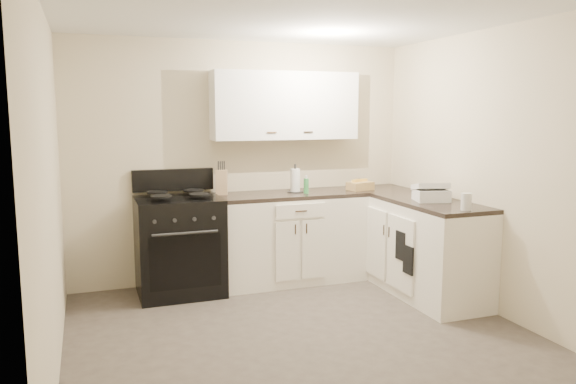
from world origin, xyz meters
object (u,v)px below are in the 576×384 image
object	(u,v)px
knife_block	(222,182)
countertop_grill	(431,195)
paper_towel	(295,181)
stove	(179,247)
wicker_basket	(360,186)

from	to	relation	value
knife_block	countertop_grill	bearing A→B (deg)	-14.09
knife_block	paper_towel	world-z (taller)	knife_block
knife_block	paper_towel	distance (m)	0.77
countertop_grill	stove	bearing A→B (deg)	174.39
stove	knife_block	world-z (taller)	knife_block
paper_towel	wicker_basket	bearing A→B (deg)	-5.85
wicker_basket	countertop_grill	bearing A→B (deg)	-72.73
paper_towel	wicker_basket	world-z (taller)	paper_towel
stove	wicker_basket	world-z (taller)	wicker_basket
knife_block	countertop_grill	size ratio (longest dim) A/B	0.84
wicker_basket	stove	bearing A→B (deg)	179.31
countertop_grill	wicker_basket	bearing A→B (deg)	124.30
stove	paper_towel	distance (m)	1.37
countertop_grill	knife_block	bearing A→B (deg)	165.50
wicker_basket	paper_towel	bearing A→B (deg)	174.15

